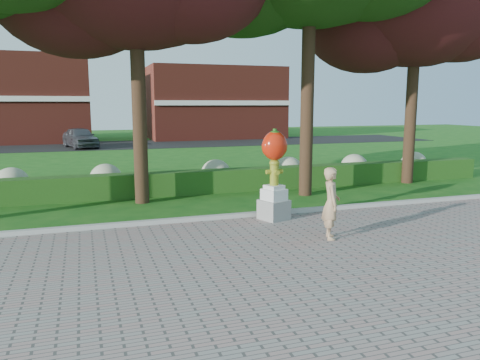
# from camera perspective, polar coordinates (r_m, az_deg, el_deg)

# --- Properties ---
(ground) EXTENTS (100.00, 100.00, 0.00)m
(ground) POSITION_cam_1_polar(r_m,az_deg,el_deg) (10.06, 4.00, -8.75)
(ground) COLOR #175214
(ground) RESTS_ON ground
(walkway) EXTENTS (40.00, 14.00, 0.04)m
(walkway) POSITION_cam_1_polar(r_m,az_deg,el_deg) (6.82, 17.69, -18.12)
(walkway) COLOR gray
(walkway) RESTS_ON ground
(curb) EXTENTS (40.00, 0.18, 0.15)m
(curb) POSITION_cam_1_polar(r_m,az_deg,el_deg) (12.75, -1.19, -4.49)
(curb) COLOR #ADADA5
(curb) RESTS_ON ground
(lawn_hedge) EXTENTS (24.00, 0.70, 0.80)m
(lawn_hedge) POSITION_cam_1_polar(r_m,az_deg,el_deg) (16.47, -5.37, -0.24)
(lawn_hedge) COLOR #134413
(lawn_hedge) RESTS_ON ground
(hydrangea_row) EXTENTS (20.10, 1.10, 0.99)m
(hydrangea_row) POSITION_cam_1_polar(r_m,az_deg,el_deg) (17.54, -4.31, 0.85)
(hydrangea_row) COLOR #A1A77F
(hydrangea_row) RESTS_ON ground
(street) EXTENTS (50.00, 8.00, 0.02)m
(street) POSITION_cam_1_polar(r_m,az_deg,el_deg) (37.14, -12.86, 4.24)
(street) COLOR black
(street) RESTS_ON ground
(building_right) EXTENTS (12.00, 8.00, 6.40)m
(building_right) POSITION_cam_1_polar(r_m,az_deg,el_deg) (44.39, -3.37, 9.36)
(building_right) COLOR maroon
(building_right) RESTS_ON ground
(tree_far_right) EXTENTS (7.88, 6.72, 10.21)m
(tree_far_right) POSITION_cam_1_polar(r_m,az_deg,el_deg) (19.96, 20.44, 19.85)
(tree_far_right) COLOR black
(tree_far_right) RESTS_ON ground
(hydrant_sculpture) EXTENTS (0.84, 0.84, 2.43)m
(hydrant_sculpture) POSITION_cam_1_polar(r_m,az_deg,el_deg) (12.41, 4.21, 0.99)
(hydrant_sculpture) COLOR gray
(hydrant_sculpture) RESTS_ON walkway
(woman) EXTENTS (0.58, 0.70, 1.66)m
(woman) POSITION_cam_1_polar(r_m,az_deg,el_deg) (10.88, 11.04, -2.79)
(woman) COLOR tan
(woman) RESTS_ON walkway
(parked_car) EXTENTS (2.82, 4.60, 1.46)m
(parked_car) POSITION_cam_1_polar(r_m,az_deg,el_deg) (35.36, -18.90, 4.94)
(parked_car) COLOR #45474E
(parked_car) RESTS_ON street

